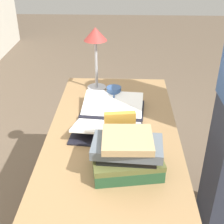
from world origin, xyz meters
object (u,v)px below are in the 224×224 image
coffee_mug (114,94)px  reading_lamp (96,42)px  book_standing_upright (120,132)px  open_book (110,117)px  book_stack_tall (127,155)px

coffee_mug → reading_lamp: bearing=35.8°
book_standing_upright → coffee_mug: bearing=-3.0°
book_standing_upright → coffee_mug: (0.50, 0.04, -0.06)m
open_book → reading_lamp: 0.52m
book_standing_upright → reading_lamp: reading_lamp is taller
book_stack_tall → coffee_mug: size_ratio=2.69×
book_standing_upright → coffee_mug: size_ratio=1.70×
open_book → coffee_mug: coffee_mug is taller
book_standing_upright → reading_lamp: (0.67, 0.16, 0.22)m
coffee_mug → book_standing_upright: bearing=-175.0°
open_book → book_standing_upright: size_ratio=2.60×
book_stack_tall → coffee_mug: book_stack_tall is taller
book_stack_tall → open_book: bearing=12.5°
book_standing_upright → coffee_mug: 0.51m
open_book → coffee_mug: (0.24, -0.01, 0.02)m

